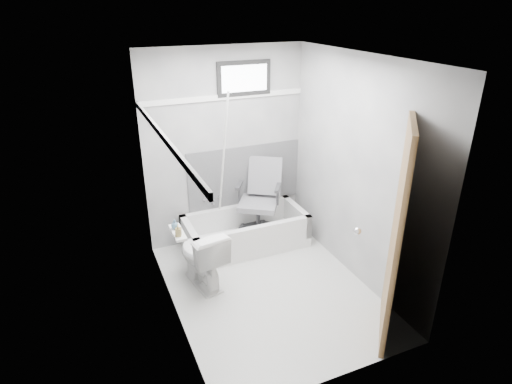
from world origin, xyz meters
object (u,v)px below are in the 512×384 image
toilet (202,256)px  door (445,248)px  bathtub (246,231)px  soap_bottle_b (175,224)px  office_chair (258,199)px  soap_bottle_a (178,230)px

toilet → door: door is taller
bathtub → soap_bottle_b: bearing=-140.5°
office_chair → toilet: bearing=-114.2°
bathtub → toilet: toilet is taller
office_chair → soap_bottle_a: size_ratio=8.25×
bathtub → soap_bottle_a: bearing=-136.2°
office_chair → soap_bottle_a: bearing=-106.7°
office_chair → soap_bottle_b: (-1.24, -0.92, 0.37)m
door → soap_bottle_b: bearing=145.0°
door → soap_bottle_b: door is taller
toilet → door: (1.60, -1.66, 0.66)m
toilet → office_chair: bearing=-156.3°
bathtub → soap_bottle_a: 1.64m
bathtub → toilet: bearing=-143.2°
office_chair → soap_bottle_b: 1.59m
bathtub → soap_bottle_b: 1.55m
office_chair → soap_bottle_b: size_ratio=10.90×
toilet → soap_bottle_b: soap_bottle_b is taller
door → soap_bottle_a: bearing=147.9°
bathtub → toilet: size_ratio=2.18×
bathtub → toilet: (-0.73, -0.55, 0.13)m
door → toilet: bearing=133.9°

